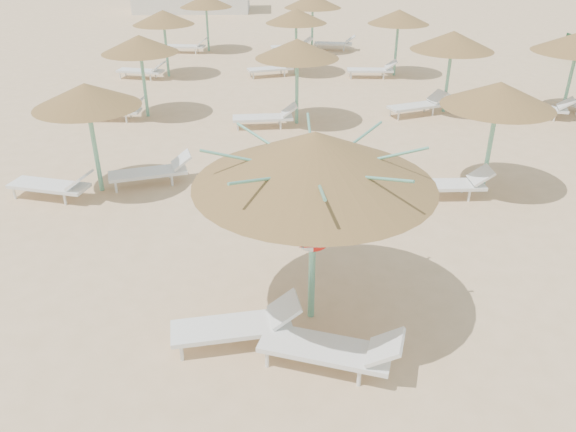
{
  "coord_description": "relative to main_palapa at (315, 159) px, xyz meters",
  "views": [
    {
      "loc": [
        -0.46,
        -7.94,
        5.92
      ],
      "look_at": [
        -0.2,
        0.75,
        1.3
      ],
      "focal_mm": 35.0,
      "sensor_mm": 36.0,
      "label": 1
    }
  ],
  "objects": [
    {
      "name": "ground",
      "position": [
        -0.15,
        0.39,
        -2.84
      ],
      "size": [
        120.0,
        120.0,
        0.0
      ],
      "primitive_type": "plane",
      "color": "#DAB185",
      "rests_on": "ground"
    },
    {
      "name": "main_palapa",
      "position": [
        0.0,
        0.0,
        0.0
      ],
      "size": [
        3.63,
        3.63,
        3.26
      ],
      "color": "#66B194",
      "rests_on": "ground"
    },
    {
      "name": "lounger_main_a",
      "position": [
        -1.15,
        -0.64,
        -2.49
      ],
      "size": [
        2.07,
        0.9,
        0.73
      ],
      "rotation": [
        0.0,
        0.0,
        0.16
      ],
      "color": "white",
      "rests_on": "ground"
    },
    {
      "name": "lounger_main_b",
      "position": [
        0.26,
        -1.25,
        -2.48
      ],
      "size": [
        2.17,
        1.23,
        0.76
      ],
      "rotation": [
        0.0,
        0.0,
        -0.31
      ],
      "color": "white",
      "rests_on": "ground"
    },
    {
      "name": "palapa_field",
      "position": [
        2.19,
        12.47,
        -0.53
      ],
      "size": [
        18.87,
        19.15,
        2.72
      ],
      "color": "#66B194",
      "rests_on": "ground"
    }
  ]
}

